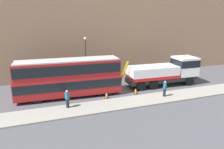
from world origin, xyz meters
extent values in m
plane|color=#4C4C51|center=(0.00, 0.00, 0.00)|extent=(120.00, 120.00, 0.00)
cube|color=gray|center=(0.00, -4.20, 0.07)|extent=(60.00, 2.80, 0.15)
cube|color=#9E7A5B|center=(0.00, 6.75, 8.00)|extent=(60.00, 1.20, 16.00)
cube|color=#2D2D2D|center=(5.22, -0.32, 0.85)|extent=(9.09, 2.62, 0.55)
cube|color=white|center=(8.42, -0.47, 2.28)|extent=(2.72, 2.72, 2.30)
cube|color=black|center=(8.42, -0.47, 2.73)|extent=(2.74, 2.74, 0.90)
cube|color=silver|center=(3.93, -0.26, 1.83)|extent=(6.21, 2.88, 1.40)
cube|color=red|center=(3.93, -0.26, 1.31)|extent=(6.21, 2.93, 0.36)
cylinder|color=#B79914|center=(0.22, -0.09, 2.13)|extent=(1.25, 0.34, 2.52)
sphere|color=orange|center=(8.42, -0.47, 3.55)|extent=(0.24, 0.24, 0.24)
cylinder|color=black|center=(8.57, 0.64, 0.58)|extent=(1.17, 0.39, 1.16)
cylinder|color=black|center=(8.47, -1.58, 0.58)|extent=(1.17, 0.39, 1.16)
cylinder|color=black|center=(3.58, 0.86, 0.58)|extent=(1.17, 0.39, 1.16)
cylinder|color=black|center=(3.48, -1.35, 0.58)|extent=(1.17, 0.39, 1.16)
cylinder|color=black|center=(1.98, 0.94, 0.58)|extent=(1.17, 0.39, 1.16)
cylinder|color=black|center=(1.88, -1.28, 0.58)|extent=(1.17, 0.39, 1.16)
cube|color=#AD1E1E|center=(-6.22, -0.32, 1.29)|extent=(11.10, 3.00, 1.90)
cube|color=#AD1E1E|center=(-6.22, -0.32, 3.09)|extent=(10.88, 2.89, 1.70)
cube|color=black|center=(-6.22, -0.32, 1.54)|extent=(10.99, 3.04, 0.90)
cube|color=black|center=(-6.22, -0.32, 3.19)|extent=(10.78, 3.03, 1.00)
cube|color=#B2B2B2|center=(-6.22, -0.32, 4.00)|extent=(10.65, 2.78, 0.12)
cube|color=yellow|center=(-0.71, -0.57, 2.54)|extent=(0.13, 1.50, 0.44)
cylinder|color=black|center=(-2.28, 0.58, 0.52)|extent=(1.05, 0.35, 1.04)
cylinder|color=black|center=(-2.38, -1.58, 0.52)|extent=(1.05, 0.35, 1.04)
cylinder|color=black|center=(-9.47, 0.91, 0.52)|extent=(1.05, 0.35, 1.04)
cylinder|color=black|center=(-9.57, -1.25, 0.52)|extent=(1.05, 0.35, 1.04)
cylinder|color=#232333|center=(-6.92, -3.54, 0.57)|extent=(0.40, 0.40, 0.85)
cube|color=#1E6084|center=(-6.92, -3.54, 1.31)|extent=(0.40, 0.47, 0.62)
sphere|color=tan|center=(-6.92, -3.54, 1.74)|extent=(0.24, 0.24, 0.24)
cylinder|color=#232333|center=(3.20, -4.09, 0.57)|extent=(0.42, 0.42, 0.85)
cube|color=#1E6084|center=(3.20, -4.09, 1.31)|extent=(0.47, 0.46, 0.62)
sphere|color=tan|center=(3.20, -4.09, 1.74)|extent=(0.24, 0.24, 0.24)
cone|color=orange|center=(-2.66, -2.21, 0.36)|extent=(0.32, 0.32, 0.72)
cylinder|color=white|center=(-2.66, -2.21, 0.40)|extent=(0.21, 0.21, 0.10)
cube|color=black|center=(-2.66, -2.21, 0.02)|extent=(0.36, 0.36, 0.04)
cone|color=orange|center=(0.81, -2.07, 0.36)|extent=(0.32, 0.32, 0.72)
cylinder|color=white|center=(0.81, -2.07, 0.40)|extent=(0.21, 0.21, 0.10)
cube|color=black|center=(0.81, -2.07, 0.02)|extent=(0.36, 0.36, 0.04)
cylinder|color=#38383D|center=(-3.27, 4.55, 2.75)|extent=(0.16, 0.16, 5.50)
sphere|color=#EAE5C6|center=(-3.27, 4.55, 5.65)|extent=(0.36, 0.36, 0.36)
camera|label=1|loc=(-9.14, -22.11, 8.38)|focal=33.90mm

